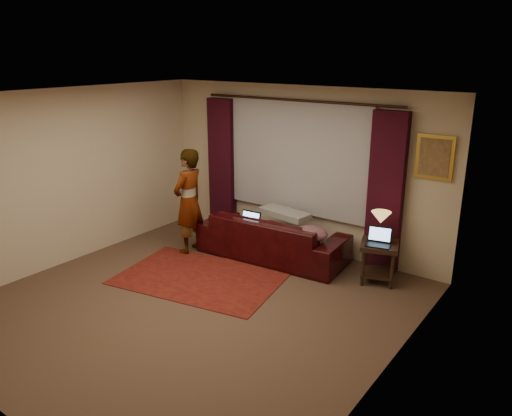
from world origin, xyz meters
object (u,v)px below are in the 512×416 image
at_px(sofa, 272,229).
at_px(laptop_table, 379,237).
at_px(laptop_sofa, 247,221).
at_px(tiffany_lamp, 380,227).
at_px(person, 189,201).
at_px(end_table, 378,262).

height_order(sofa, laptop_table, sofa).
relative_size(laptop_sofa, tiffany_lamp, 0.85).
distance_m(laptop_sofa, tiffany_lamp, 2.03).
height_order(laptop_table, person, person).
height_order(sofa, person, person).
xyz_separation_m(sofa, end_table, (1.68, 0.16, -0.18)).
distance_m(laptop_table, person, 2.97).
distance_m(tiffany_lamp, person, 2.95).
relative_size(end_table, person, 0.34).
bearing_deg(end_table, laptop_sofa, -169.48).
height_order(laptop_sofa, end_table, laptop_sofa).
relative_size(sofa, laptop_sofa, 6.30).
bearing_deg(tiffany_lamp, person, -164.89).
height_order(laptop_sofa, laptop_table, laptop_table).
bearing_deg(laptop_sofa, tiffany_lamp, 9.16).
bearing_deg(laptop_table, end_table, 85.33).
relative_size(laptop_sofa, end_table, 0.64).
bearing_deg(end_table, person, -165.96).
bearing_deg(end_table, tiffany_lamp, 122.95).
xyz_separation_m(laptop_sofa, end_table, (2.01, 0.37, -0.30)).
height_order(sofa, laptop_sofa, sofa).
bearing_deg(sofa, tiffany_lamp, -177.36).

